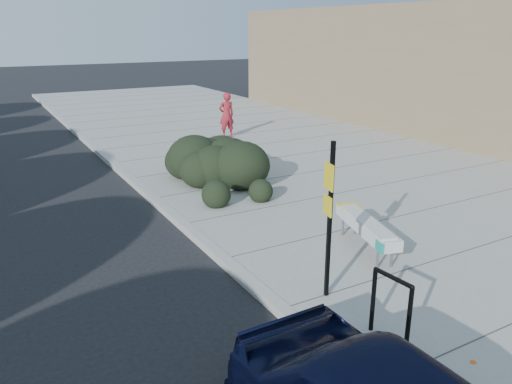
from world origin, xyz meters
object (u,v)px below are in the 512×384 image
bench (366,226)px  bike_rack (391,302)px  pedestrian (226,115)px  sign_post (329,211)px

bench → bike_rack: size_ratio=2.11×
pedestrian → bench: bearing=79.8°
bike_rack → bench: bearing=49.5°
bench → pedestrian: pedestrian is taller
bike_rack → sign_post: size_ratio=0.39×
bench → sign_post: 2.19m
bike_rack → sign_post: (-0.00, 1.40, 0.84)m
bench → sign_post: bearing=-133.4°
bike_rack → pedestrian: 13.76m
bench → pedestrian: bearing=93.8°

